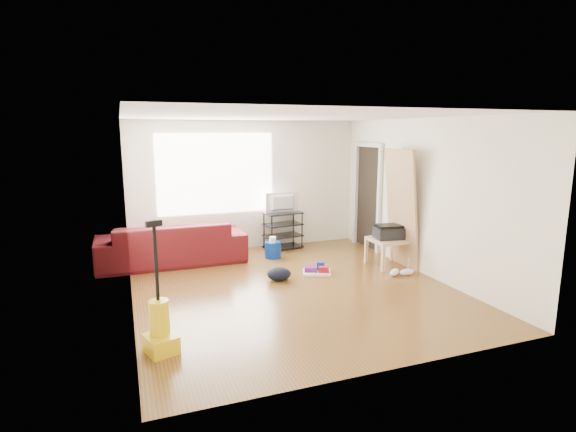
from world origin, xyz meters
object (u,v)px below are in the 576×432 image
object	(u,v)px
side_table	(388,243)
bucket	(273,258)
sofa	(173,263)
cleaning_tray	(317,270)
vacuum	(160,328)
backpack	(279,280)
tv_stand	(283,230)

from	to	relation	value
side_table	bucket	world-z (taller)	side_table
sofa	cleaning_tray	bearing A→B (deg)	146.50
cleaning_tray	vacuum	distance (m)	3.22
sofa	bucket	xyz separation A→B (m)	(1.77, -0.30, 0.00)
sofa	side_table	bearing A→B (deg)	157.24
cleaning_tray	backpack	bearing A→B (deg)	-170.98
tv_stand	vacuum	distance (m)	4.42
side_table	cleaning_tray	bearing A→B (deg)	178.73
bucket	backpack	distance (m)	1.28
tv_stand	backpack	world-z (taller)	tv_stand
sofa	side_table	xyz separation A→B (m)	(3.48, -1.46, 0.41)
sofa	tv_stand	world-z (taller)	tv_stand
cleaning_tray	backpack	xyz separation A→B (m)	(-0.70, -0.11, -0.05)
sofa	side_table	distance (m)	3.79
sofa	backpack	bearing A→B (deg)	133.42
side_table	cleaning_tray	size ratio (longest dim) A/B	1.08
sofa	bucket	size ratio (longest dim) A/B	8.53
sofa	cleaning_tray	distance (m)	2.59
sofa	backpack	distance (m)	2.12
bucket	backpack	xyz separation A→B (m)	(-0.31, -1.24, 0.00)
cleaning_tray	backpack	distance (m)	0.71
side_table	bucket	xyz separation A→B (m)	(-1.71, 1.16, -0.41)
tv_stand	cleaning_tray	distance (m)	1.73
tv_stand	cleaning_tray	bearing A→B (deg)	-98.44
bucket	vacuum	distance (m)	3.74
sofa	side_table	world-z (taller)	side_table
sofa	tv_stand	bearing A→B (deg)	-172.92
cleaning_tray	vacuum	xyz separation A→B (m)	(-2.63, -1.84, 0.21)
side_table	backpack	world-z (taller)	side_table
side_table	backpack	distance (m)	2.06
bucket	cleaning_tray	world-z (taller)	cleaning_tray
sofa	vacuum	world-z (taller)	vacuum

